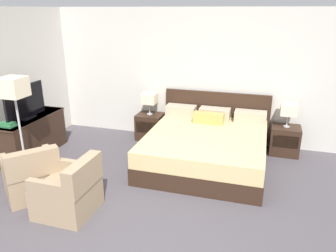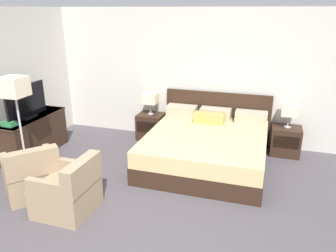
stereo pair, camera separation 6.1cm
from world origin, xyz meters
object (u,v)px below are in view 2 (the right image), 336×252
Objects in this scene: bed at (207,146)px; book_blue_cover at (9,123)px; book_red_cover at (10,125)px; floor_lamp at (15,94)px; nightstand_left at (151,126)px; tv at (26,102)px; armchair_companion at (69,192)px; table_lamp_left at (150,99)px; dresser at (33,135)px; armchair_by_window at (32,176)px; table_lamp_right at (290,110)px; nightstand_right at (286,141)px.

bed is 3.26m from book_blue_cover.
book_red_cover is 0.14× the size of floor_lamp.
floor_lamp is (0.40, -0.19, 0.56)m from book_blue_cover.
nightstand_left is 2.35m from tv.
bed is 2.80× the size of armchair_companion.
table_lamp_left is (-1.29, 0.77, 0.54)m from bed.
book_blue_cover reaches higher than book_red_cover.
floor_lamp is (-1.36, -2.03, 1.06)m from nightstand_left.
dresser is 1.44m from armchair_by_window.
table_lamp_left is at bearing 37.83° from dresser.
floor_lamp reaches higher than dresser.
table_lamp_right is 4.54m from dresser.
book_red_cover is (-0.00, -0.44, -0.26)m from tv.
book_blue_cover is 0.14× the size of floor_lamp.
bed is 1.59m from table_lamp_left.
table_lamp_right is (2.58, 0.00, 0.00)m from table_lamp_left.
bed is at bearing -30.78° from nightstand_left.
floor_lamp reaches higher than table_lamp_left.
book_blue_cover is (-3.04, -1.07, 0.47)m from bed.
nightstand_right is 2.35× the size of book_blue_cover.
book_red_cover is at bearing -133.31° from nightstand_left.
armchair_by_window is (0.87, -0.65, -0.45)m from book_red_cover.
dresser is 0.63m from tv.
book_red_cover reaches higher than nightstand_left.
armchair_by_window is (-3.44, -2.49, 0.03)m from nightstand_right.
book_red_cover is (0.00, -0.49, 0.36)m from dresser.
tv is 0.80m from floor_lamp.
nightstand_left is at bearing 180.00° from nightstand_right.
bed is at bearing -30.83° from table_lamp_left.
nightstand_left is at bearing 46.40° from book_blue_cover.
bed is at bearing 11.86° from tv.
book_red_cover is at bearing -90.30° from tv.
table_lamp_right is (0.00, 0.00, 0.58)m from nightstand_right.
bed is at bearing 38.77° from armchair_by_window.
table_lamp_left is at bearing 46.71° from book_red_cover.
book_red_cover is 0.28× the size of armchair_companion.
bed reaches higher than table_lamp_right.
bed is 3.24m from book_red_cover.
nightstand_left is 0.55× the size of tv.
armchair_companion is 0.48× the size of floor_lamp.
table_lamp_right is 0.56× the size of armchair_companion.
floor_lamp reaches higher than bed.
floor_lamp is at bearing -123.72° from table_lamp_left.
book_red_cover is 0.97× the size of book_blue_cover.
nightstand_right is 4.52m from dresser.
nightstand_right is 0.55× the size of tv.
book_red_cover is 0.04m from book_blue_cover.
book_red_cover is 0.22× the size of armchair_by_window.
dresser is (-4.31, -1.35, 0.11)m from nightstand_right.
nightstand_right is at bearing 45.11° from armchair_companion.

